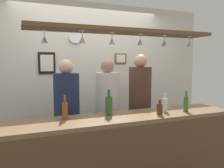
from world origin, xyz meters
The scene contains 20 objects.
back_wall centered at (0.00, 1.10, 1.30)m, with size 4.40×0.06×2.60m, color silver.
bar_counter centered at (0.00, -0.50, 0.67)m, with size 2.70×0.55×0.99m.
overhead_glass_rack centered at (0.00, -0.30, 1.95)m, with size 2.20×0.36×0.04m, color brown.
hanging_wineglass_far_left centered at (-0.88, -0.23, 1.84)m, with size 0.07×0.07×0.13m.
hanging_wineglass_left centered at (-0.52, -0.36, 1.84)m, with size 0.07×0.07×0.13m.
hanging_wineglass_center_left centered at (-0.18, -0.34, 1.84)m, with size 0.07×0.07×0.13m.
hanging_wineglass_center centered at (0.17, -0.34, 1.84)m, with size 0.07×0.07×0.13m.
hanging_wineglass_center_right centered at (0.51, -0.32, 1.84)m, with size 0.07×0.07×0.13m.
hanging_wineglass_right centered at (0.89, -0.33, 1.84)m, with size 0.07×0.07×0.13m.
person_left_navy_shirt centered at (-0.56, 0.34, 0.99)m, with size 0.34×0.34×1.64m.
person_middle_white_patterned_shirt centered at (0.03, 0.34, 0.99)m, with size 0.34×0.34×1.64m.
person_right_brown_shirt centered at (0.56, 0.34, 1.04)m, with size 0.34×0.34×1.72m.
bottle_beer_amber_tall centered at (-0.69, -0.25, 1.09)m, with size 0.06×0.06×0.26m.
bottle_beer_green_import centered at (0.77, -0.44, 1.10)m, with size 0.06×0.06×0.26m.
bottle_beer_brown_stubby centered at (0.37, -0.47, 1.06)m, with size 0.07×0.07×0.18m.
bottle_champagne_green centered at (-0.18, -0.25, 1.11)m, with size 0.08×0.08×0.30m.
bottle_soda_clear centered at (0.52, -0.35, 1.08)m, with size 0.06×0.06×0.23m.
picture_frame_caricature centered at (-0.72, 1.06, 1.59)m, with size 0.26×0.02×0.34m.
picture_frame_upper_small centered at (0.56, 1.06, 1.67)m, with size 0.22×0.02×0.18m.
wall_clock centered at (-0.26, 1.05, 2.02)m, with size 0.22×0.22×0.03m, color white.
Camera 1 is at (-1.15, -2.68, 1.61)m, focal length 36.80 mm.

